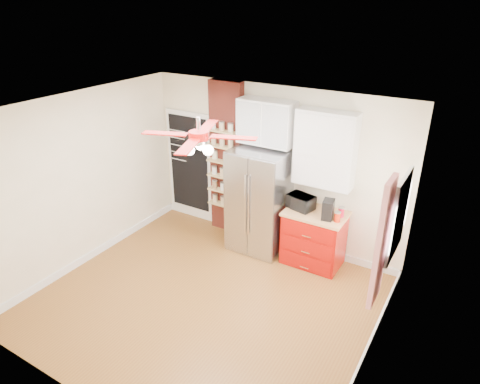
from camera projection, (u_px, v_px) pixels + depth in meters
The scene contains 21 objects.
floor at pixel (206, 300), 6.06m from camera, with size 4.50×4.50×0.00m, color brown.
ceiling at pixel (198, 113), 4.93m from camera, with size 4.50×4.50×0.00m, color white.
wall_back at pixel (273, 167), 7.05m from camera, with size 4.50×0.02×2.70m, color #FBECCA.
wall_front at pixel (76, 304), 3.94m from camera, with size 4.50×0.02×2.70m, color #FBECCA.
wall_left at pixel (83, 181), 6.54m from camera, with size 0.02×4.00×2.70m, color #FBECCA.
wall_right at pixel (379, 269), 4.44m from camera, with size 0.02×4.00×2.70m, color #FBECCA.
chalkboard at pixel (190, 163), 7.92m from camera, with size 0.95×0.05×1.95m.
brick_pillar at pixel (227, 160), 7.38m from camera, with size 0.60×0.16×2.70m, color maroon.
fridge at pixel (259, 201), 6.98m from camera, with size 0.90×0.70×1.75m, color #AAAAAE.
upper_glass_cabinet at pixel (267, 122), 6.60m from camera, with size 0.90×0.35×0.70m, color white.
red_cabinet at pixel (314, 238), 6.75m from camera, with size 0.94×0.64×0.90m.
upper_shelf_unit at pixel (325, 149), 6.28m from camera, with size 0.90×0.30×1.15m, color white.
window at pixel (399, 216), 5.07m from camera, with size 0.04×0.75×1.05m, color white.
curtain at pixel (382, 243), 4.70m from camera, with size 0.06×0.40×1.55m, color red.
ceiling_fan at pixel (199, 136), 5.04m from camera, with size 1.40×1.40×0.44m.
toaster_oven at pixel (301, 202), 6.64m from camera, with size 0.41×0.27×0.22m, color black.
coffee_maker at pixel (328, 210), 6.32m from camera, with size 0.16×0.22×0.30m, color black.
canister_left at pixel (337, 217), 6.27m from camera, with size 0.09×0.09×0.14m, color red.
canister_right at pixel (341, 212), 6.41m from camera, with size 0.09×0.09×0.15m, color #B50A23.
pantry_jar_oats at pixel (215, 155), 7.34m from camera, with size 0.09×0.09×0.14m, color beige.
pantry_jar_beans at pixel (231, 159), 7.15m from camera, with size 0.09×0.09×0.13m, color brown.
Camera 1 is at (2.92, -3.91, 3.94)m, focal length 32.00 mm.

